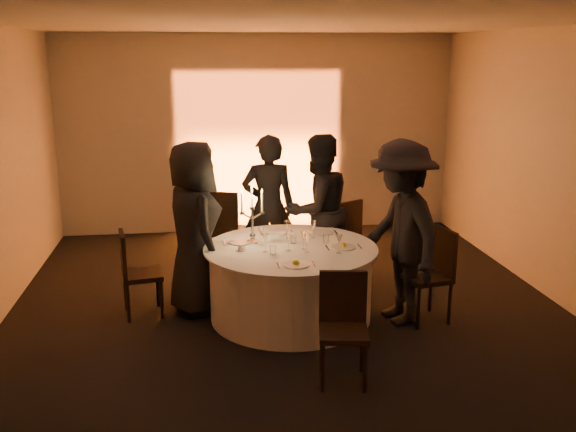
{
  "coord_description": "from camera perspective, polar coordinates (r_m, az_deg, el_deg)",
  "views": [
    {
      "loc": [
        -0.9,
        -6.26,
        2.72
      ],
      "look_at": [
        0.0,
        0.2,
        1.05
      ],
      "focal_mm": 40.0,
      "sensor_mm": 36.0,
      "label": 1
    }
  ],
  "objects": [
    {
      "name": "wine_glass_h",
      "position": [
        6.42,
        -2.03,
        -2.06
      ],
      "size": [
        0.07,
        0.07,
        0.19
      ],
      "color": "white",
      "rests_on": "banquet_table"
    },
    {
      "name": "floor",
      "position": [
        6.89,
        0.23,
        -8.91
      ],
      "size": [
        7.0,
        7.0,
        0.0
      ],
      "primitive_type": "plane",
      "color": "black",
      "rests_on": "ground"
    },
    {
      "name": "plate_back_left",
      "position": [
        7.12,
        -1.01,
        -1.48
      ],
      "size": [
        0.35,
        0.26,
        0.01
      ],
      "color": "white",
      "rests_on": "banquet_table"
    },
    {
      "name": "wine_glass_b",
      "position": [
        6.4,
        4.57,
        -2.14
      ],
      "size": [
        0.07,
        0.07,
        0.19
      ],
      "color": "white",
      "rests_on": "banquet_table"
    },
    {
      "name": "guest_left",
      "position": [
        6.83,
        -8.36,
        -1.07
      ],
      "size": [
        0.84,
        1.04,
        1.84
      ],
      "primitive_type": "imported",
      "rotation": [
        0.0,
        0.0,
        1.89
      ],
      "color": "black",
      "rests_on": "floor"
    },
    {
      "name": "chair_left",
      "position": [
        6.93,
        -13.49,
        -4.6
      ],
      "size": [
        0.47,
        0.47,
        0.92
      ],
      "rotation": [
        0.0,
        0.0,
        1.75
      ],
      "color": "black",
      "rests_on": "floor"
    },
    {
      "name": "ceiling",
      "position": [
        6.33,
        0.26,
        16.89
      ],
      "size": [
        7.0,
        7.0,
        0.0
      ],
      "primitive_type": "plane",
      "rotation": [
        3.14,
        0.0,
        0.0
      ],
      "color": "silver",
      "rests_on": "wall_back"
    },
    {
      "name": "wine_glass_d",
      "position": [
        6.92,
        2.28,
        -0.85
      ],
      "size": [
        0.07,
        0.07,
        0.19
      ],
      "color": "white",
      "rests_on": "banquet_table"
    },
    {
      "name": "tumbler_c",
      "position": [
        6.37,
        -1.35,
        -3.05
      ],
      "size": [
        0.07,
        0.07,
        0.09
      ],
      "primitive_type": "cylinder",
      "color": "white",
      "rests_on": "banquet_table"
    },
    {
      "name": "chair_back_right",
      "position": [
        8.16,
        4.97,
        -1.34
      ],
      "size": [
        0.55,
        0.55,
        0.93
      ],
      "rotation": [
        0.0,
        0.0,
        -2.62
      ],
      "color": "black",
      "rests_on": "floor"
    },
    {
      "name": "tumbler_b",
      "position": [
        6.74,
        0.47,
        -2.06
      ],
      "size": [
        0.07,
        0.07,
        0.09
      ],
      "primitive_type": "cylinder",
      "color": "white",
      "rests_on": "banquet_table"
    },
    {
      "name": "plate_left",
      "position": [
        6.78,
        -4.25,
        -2.33
      ],
      "size": [
        0.36,
        0.25,
        0.01
      ],
      "color": "white",
      "rests_on": "banquet_table"
    },
    {
      "name": "guest_back_right",
      "position": [
        7.59,
        2.68,
        0.5
      ],
      "size": [
        1.09,
        1.0,
        1.81
      ],
      "primitive_type": "imported",
      "rotation": [
        0.0,
        0.0,
        -2.7
      ],
      "color": "black",
      "rests_on": "floor"
    },
    {
      "name": "wine_glass_f",
      "position": [
        6.65,
        -2.43,
        -1.47
      ],
      "size": [
        0.07,
        0.07,
        0.19
      ],
      "color": "white",
      "rests_on": "banquet_table"
    },
    {
      "name": "chair_front",
      "position": [
        5.51,
        4.93,
        -9.25
      ],
      "size": [
        0.47,
        0.47,
        0.93
      ],
      "rotation": [
        0.0,
        0.0,
        -0.17
      ],
      "color": "black",
      "rests_on": "floor"
    },
    {
      "name": "wine_glass_a",
      "position": [
        6.46,
        0.04,
        -1.95
      ],
      "size": [
        0.07,
        0.07,
        0.19
      ],
      "color": "white",
      "rests_on": "banquet_table"
    },
    {
      "name": "plate_right",
      "position": [
        6.62,
        4.95,
        -2.67
      ],
      "size": [
        0.36,
        0.25,
        0.08
      ],
      "color": "white",
      "rests_on": "banquet_table"
    },
    {
      "name": "tumbler_a",
      "position": [
        6.77,
        3.4,
        -2.01
      ],
      "size": [
        0.07,
        0.07,
        0.09
      ],
      "primitive_type": "cylinder",
      "color": "white",
      "rests_on": "banquet_table"
    },
    {
      "name": "wine_glass_e",
      "position": [
        6.41,
        1.67,
        -2.07
      ],
      "size": [
        0.07,
        0.07,
        0.19
      ],
      "color": "white",
      "rests_on": "banquet_table"
    },
    {
      "name": "coffee_cup",
      "position": [
        6.52,
        -4.18,
        -2.81
      ],
      "size": [
        0.11,
        0.11,
        0.07
      ],
      "color": "white",
      "rests_on": "banquet_table"
    },
    {
      "name": "wine_glass_c",
      "position": [
        6.5,
        1.39,
        -1.83
      ],
      "size": [
        0.07,
        0.07,
        0.19
      ],
      "color": "white",
      "rests_on": "banquet_table"
    },
    {
      "name": "wall_right",
      "position": [
        7.48,
        23.7,
        3.75
      ],
      "size": [
        0.0,
        7.0,
        7.0
      ],
      "primitive_type": "plane",
      "rotation": [
        1.57,
        0.0,
        -1.57
      ],
      "color": "beige",
      "rests_on": "floor"
    },
    {
      "name": "candelabra",
      "position": [
        6.73,
        -3.19,
        -0.58
      ],
      "size": [
        0.26,
        0.13,
        0.62
      ],
      "color": "silver",
      "rests_on": "banquet_table"
    },
    {
      "name": "uplighter_fixture",
      "position": [
        9.87,
        -2.39,
        -1.34
      ],
      "size": [
        0.25,
        0.12,
        0.1
      ],
      "primitive_type": "cube",
      "color": "black",
      "rests_on": "floor"
    },
    {
      "name": "plate_front",
      "position": [
        6.06,
        0.7,
        -4.24
      ],
      "size": [
        0.36,
        0.26,
        0.08
      ],
      "color": "white",
      "rests_on": "banquet_table"
    },
    {
      "name": "guest_right",
      "position": [
        6.6,
        9.99,
        -1.46
      ],
      "size": [
        0.94,
        1.34,
        1.89
      ],
      "primitive_type": "imported",
      "rotation": [
        0.0,
        0.0,
        -1.36
      ],
      "color": "black",
      "rests_on": "floor"
    },
    {
      "name": "plate_back_right",
      "position": [
        7.12,
        2.93,
        -1.5
      ],
      "size": [
        0.35,
        0.27,
        0.01
      ],
      "color": "white",
      "rests_on": "banquet_table"
    },
    {
      "name": "wall_front",
      "position": [
        3.15,
        9.39,
        -8.67
      ],
      "size": [
        7.0,
        0.0,
        7.0
      ],
      "primitive_type": "plane",
      "rotation": [
        -1.57,
        0.0,
        0.0
      ],
      "color": "beige",
      "rests_on": "floor"
    },
    {
      "name": "banquet_table",
      "position": [
        6.74,
        0.23,
        -5.9
      ],
      "size": [
        1.8,
        1.8,
        0.77
      ],
      "color": "black",
      "rests_on": "floor"
    },
    {
      "name": "chair_back_left",
      "position": [
        8.13,
        -5.76,
        -0.84
      ],
      "size": [
        0.59,
        0.59,
        1.06
      ],
      "rotation": [
        0.0,
        0.0,
        2.79
      ],
      "color": "black",
      "rests_on": "floor"
    },
    {
      "name": "guest_back_left",
      "position": [
        7.81,
        -1.74,
        0.79
      ],
      "size": [
        0.68,
        0.47,
        1.78
      ],
      "primitive_type": "imported",
      "rotation": [
        0.0,
        0.0,
        3.07
      ],
      "color": "black",
      "rests_on": "floor"
    },
    {
      "name": "chair_right",
      "position": [
        6.79,
        12.78,
        -4.62
      ],
      "size": [
        0.51,
        0.51,
        0.98
      ],
      "rotation": [
        0.0,
        0.0,
        -1.37
      ],
      "color": "black",
      "rests_on": "floor"
    },
    {
      "name": "wall_back",
      "position": [
        9.88,
        -2.65,
        7.26
      ],
      "size": [
        7.0,
        0.0,
        7.0
      ],
      "primitive_type": "plane",
      "rotation": [
        1.57,
        0.0,
        0.0
      ],
      "color": "beige",
      "rests_on": "floor"
    },
    {
      "name": "wine_glass_g",
      "position": [
        6.91,
        -0.07,
        -0.86
      ],
      "size": [
        0.07,
        0.07,
        0.19
      ],
      "color": "white",
      "rests_on": "banquet_table"
    }
  ]
}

